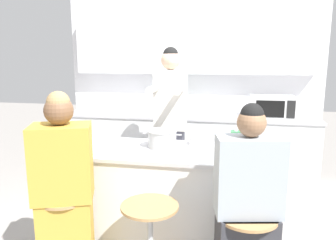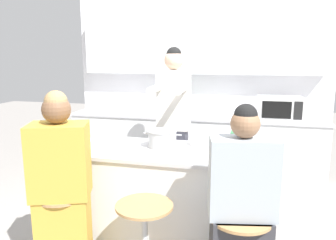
{
  "view_description": "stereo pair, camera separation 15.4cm",
  "coord_description": "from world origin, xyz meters",
  "px_view_note": "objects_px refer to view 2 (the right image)",
  "views": [
    {
      "loc": [
        0.51,
        -2.68,
        1.69
      ],
      "look_at": [
        0.0,
        0.07,
        1.14
      ],
      "focal_mm": 35.0,
      "sensor_mm": 36.0,
      "label": 1
    },
    {
      "loc": [
        0.66,
        -2.65,
        1.69
      ],
      "look_at": [
        0.0,
        0.07,
        1.14
      ],
      "focal_mm": 35.0,
      "sensor_mm": 36.0,
      "label": 2
    }
  ],
  "objects_px": {
    "bar_stool_leftmost": "(64,228)",
    "person_wrapped_blanket": "(62,193)",
    "coffee_cup_near": "(92,146)",
    "juice_carton": "(235,141)",
    "cooking_pot": "(162,139)",
    "potted_plant": "(179,102)",
    "fruit_bowl": "(200,141)",
    "microwave": "(280,108)",
    "kitchen_island": "(166,197)",
    "person_cooking": "(174,131)",
    "person_seated_near": "(241,221)"
  },
  "relations": [
    {
      "from": "person_wrapped_blanket",
      "to": "potted_plant",
      "type": "relative_size",
      "value": 4.95
    },
    {
      "from": "juice_carton",
      "to": "microwave",
      "type": "distance_m",
      "value": 1.48
    },
    {
      "from": "cooking_pot",
      "to": "coffee_cup_near",
      "type": "distance_m",
      "value": 0.61
    },
    {
      "from": "coffee_cup_near",
      "to": "juice_carton",
      "type": "relative_size",
      "value": 0.57
    },
    {
      "from": "kitchen_island",
      "to": "microwave",
      "type": "xyz_separation_m",
      "value": [
        1.05,
        1.49,
        0.62
      ]
    },
    {
      "from": "person_wrapped_blanket",
      "to": "potted_plant",
      "type": "bearing_deg",
      "value": 59.34
    },
    {
      "from": "kitchen_island",
      "to": "fruit_bowl",
      "type": "xyz_separation_m",
      "value": [
        0.27,
        0.21,
        0.48
      ]
    },
    {
      "from": "person_cooking",
      "to": "coffee_cup_near",
      "type": "relative_size",
      "value": 16.51
    },
    {
      "from": "cooking_pot",
      "to": "bar_stool_leftmost",
      "type": "bearing_deg",
      "value": -132.33
    },
    {
      "from": "bar_stool_leftmost",
      "to": "person_cooking",
      "type": "bearing_deg",
      "value": 65.34
    },
    {
      "from": "bar_stool_leftmost",
      "to": "person_wrapped_blanket",
      "type": "relative_size",
      "value": 0.46
    },
    {
      "from": "kitchen_island",
      "to": "bar_stool_leftmost",
      "type": "bearing_deg",
      "value": -137.86
    },
    {
      "from": "person_wrapped_blanket",
      "to": "cooking_pot",
      "type": "xyz_separation_m",
      "value": [
        0.58,
        0.7,
        0.27
      ]
    },
    {
      "from": "bar_stool_leftmost",
      "to": "potted_plant",
      "type": "distance_m",
      "value": 2.29
    },
    {
      "from": "potted_plant",
      "to": "person_cooking",
      "type": "bearing_deg",
      "value": -81.92
    },
    {
      "from": "person_wrapped_blanket",
      "to": "cooking_pot",
      "type": "height_order",
      "value": "person_wrapped_blanket"
    },
    {
      "from": "person_seated_near",
      "to": "juice_carton",
      "type": "relative_size",
      "value": 7.45
    },
    {
      "from": "person_seated_near",
      "to": "potted_plant",
      "type": "bearing_deg",
      "value": 100.79
    },
    {
      "from": "person_seated_near",
      "to": "potted_plant",
      "type": "xyz_separation_m",
      "value": [
        -0.87,
        2.17,
        0.46
      ]
    },
    {
      "from": "potted_plant",
      "to": "cooking_pot",
      "type": "bearing_deg",
      "value": -83.96
    },
    {
      "from": "bar_stool_leftmost",
      "to": "microwave",
      "type": "bearing_deg",
      "value": 50.65
    },
    {
      "from": "coffee_cup_near",
      "to": "microwave",
      "type": "height_order",
      "value": "microwave"
    },
    {
      "from": "coffee_cup_near",
      "to": "bar_stool_leftmost",
      "type": "bearing_deg",
      "value": -98.21
    },
    {
      "from": "person_cooking",
      "to": "kitchen_island",
      "type": "bearing_deg",
      "value": -84.0
    },
    {
      "from": "coffee_cup_near",
      "to": "potted_plant",
      "type": "xyz_separation_m",
      "value": [
        0.39,
        1.73,
        0.16
      ]
    },
    {
      "from": "kitchen_island",
      "to": "potted_plant",
      "type": "xyz_separation_m",
      "value": [
        -0.21,
        1.54,
        0.65
      ]
    },
    {
      "from": "bar_stool_leftmost",
      "to": "potted_plant",
      "type": "relative_size",
      "value": 2.28
    },
    {
      "from": "bar_stool_leftmost",
      "to": "juice_carton",
      "type": "distance_m",
      "value": 1.54
    },
    {
      "from": "kitchen_island",
      "to": "bar_stool_leftmost",
      "type": "distance_m",
      "value": 0.89
    },
    {
      "from": "fruit_bowl",
      "to": "person_wrapped_blanket",
      "type": "bearing_deg",
      "value": -136.9
    },
    {
      "from": "person_wrapped_blanket",
      "to": "coffee_cup_near",
      "type": "relative_size",
      "value": 13.48
    },
    {
      "from": "fruit_bowl",
      "to": "juice_carton",
      "type": "distance_m",
      "value": 0.34
    },
    {
      "from": "person_wrapped_blanket",
      "to": "person_cooking",
      "type": "bearing_deg",
      "value": 47.34
    },
    {
      "from": "microwave",
      "to": "person_cooking",
      "type": "bearing_deg",
      "value": -143.76
    },
    {
      "from": "kitchen_island",
      "to": "juice_carton",
      "type": "height_order",
      "value": "juice_carton"
    },
    {
      "from": "cooking_pot",
      "to": "juice_carton",
      "type": "relative_size",
      "value": 1.85
    },
    {
      "from": "fruit_bowl",
      "to": "potted_plant",
      "type": "xyz_separation_m",
      "value": [
        -0.47,
        1.33,
        0.17
      ]
    },
    {
      "from": "person_wrapped_blanket",
      "to": "cooking_pot",
      "type": "relative_size",
      "value": 4.17
    },
    {
      "from": "bar_stool_leftmost",
      "to": "juice_carton",
      "type": "height_order",
      "value": "juice_carton"
    },
    {
      "from": "microwave",
      "to": "fruit_bowl",
      "type": "bearing_deg",
      "value": -121.53
    },
    {
      "from": "person_seated_near",
      "to": "person_cooking",
      "type": "bearing_deg",
      "value": 108.87
    },
    {
      "from": "fruit_bowl",
      "to": "potted_plant",
      "type": "relative_size",
      "value": 0.65
    },
    {
      "from": "fruit_bowl",
      "to": "microwave",
      "type": "height_order",
      "value": "microwave"
    },
    {
      "from": "kitchen_island",
      "to": "potted_plant",
      "type": "bearing_deg",
      "value": 97.69
    },
    {
      "from": "kitchen_island",
      "to": "coffee_cup_near",
      "type": "bearing_deg",
      "value": -161.94
    },
    {
      "from": "bar_stool_leftmost",
      "to": "person_wrapped_blanket",
      "type": "xyz_separation_m",
      "value": [
        0.02,
        -0.04,
        0.31
      ]
    },
    {
      "from": "cooking_pot",
      "to": "microwave",
      "type": "relative_size",
      "value": 0.66
    },
    {
      "from": "person_wrapped_blanket",
      "to": "person_seated_near",
      "type": "xyz_separation_m",
      "value": [
        1.3,
        0.0,
        -0.06
      ]
    },
    {
      "from": "person_cooking",
      "to": "cooking_pot",
      "type": "height_order",
      "value": "person_cooking"
    },
    {
      "from": "juice_carton",
      "to": "kitchen_island",
      "type": "bearing_deg",
      "value": -171.03
    }
  ]
}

